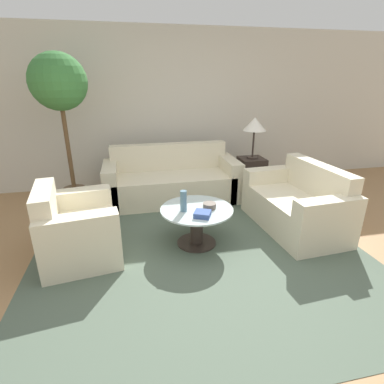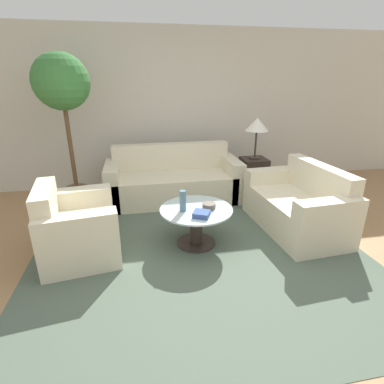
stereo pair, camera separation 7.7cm
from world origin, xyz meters
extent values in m
plane|color=#9E754C|center=(0.00, 0.00, 0.00)|extent=(14.00, 14.00, 0.00)
cube|color=beige|center=(0.00, 2.96, 1.30)|extent=(10.00, 0.06, 2.60)
cube|color=#4C5B4C|center=(-0.11, 0.67, 0.00)|extent=(3.59, 3.73, 0.01)
cube|color=beige|center=(-0.18, 2.03, 0.21)|extent=(1.84, 0.82, 0.43)
cube|color=beige|center=(-0.18, 2.36, 0.42)|extent=(1.84, 0.18, 0.84)
cube|color=beige|center=(-1.09, 2.03, 0.31)|extent=(0.20, 0.82, 0.63)
cube|color=beige|center=(0.74, 2.03, 0.31)|extent=(0.20, 0.82, 0.63)
cube|color=beige|center=(-1.37, 0.70, 0.21)|extent=(0.85, 0.83, 0.43)
cube|color=beige|center=(-1.66, 0.66, 0.40)|extent=(0.28, 0.74, 0.80)
cube|color=beige|center=(-1.32, 0.34, 0.31)|extent=(0.78, 0.31, 0.63)
cube|color=beige|center=(-1.42, 1.06, 0.31)|extent=(0.78, 0.31, 0.63)
cube|color=beige|center=(1.19, 0.81, 0.21)|extent=(0.86, 1.24, 0.43)
cube|color=beige|center=(1.49, 0.83, 0.41)|extent=(0.26, 1.20, 0.82)
cube|color=beige|center=(1.15, 1.41, 0.31)|extent=(0.79, 0.25, 0.63)
cube|color=beige|center=(1.23, 0.21, 0.31)|extent=(0.79, 0.25, 0.63)
cylinder|color=#332823|center=(-0.11, 0.67, 0.01)|extent=(0.45, 0.45, 0.02)
cylinder|color=#332823|center=(-0.11, 0.67, 0.21)|extent=(0.15, 0.15, 0.43)
cylinder|color=#B2C6C6|center=(-0.11, 0.67, 0.44)|extent=(0.82, 0.82, 0.02)
cube|color=#332823|center=(1.16, 2.13, 0.29)|extent=(0.40, 0.40, 0.59)
cylinder|color=#332823|center=(1.16, 2.13, 0.60)|extent=(0.18, 0.18, 0.02)
cylinder|color=#332823|center=(1.16, 2.13, 0.82)|extent=(0.03, 0.03, 0.42)
cone|color=white|center=(1.16, 2.13, 1.14)|extent=(0.36, 0.36, 0.20)
cylinder|color=brown|center=(-1.64, 2.14, 0.14)|extent=(0.31, 0.31, 0.29)
cylinder|color=brown|center=(-1.64, 2.14, 0.92)|extent=(0.06, 0.06, 1.27)
sphere|color=#387538|center=(-1.64, 2.14, 1.77)|extent=(0.75, 0.75, 0.75)
cylinder|color=slate|center=(-0.26, 0.63, 0.56)|extent=(0.07, 0.07, 0.24)
cylinder|color=brown|center=(0.04, 0.65, 0.48)|extent=(0.15, 0.15, 0.06)
cube|color=#334C8C|center=(-0.09, 0.46, 0.47)|extent=(0.22, 0.21, 0.06)
camera|label=1|loc=(-0.80, -2.31, 1.82)|focal=28.00mm
camera|label=2|loc=(-0.73, -2.32, 1.82)|focal=28.00mm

